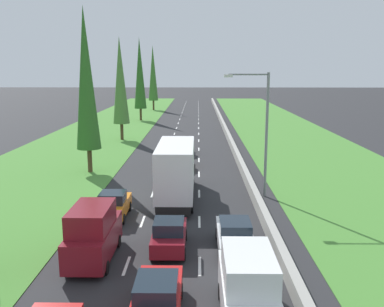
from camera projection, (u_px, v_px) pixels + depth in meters
ground_plane at (187, 131)px, 64.48m from camera, size 300.00×300.00×0.00m
grass_verge_left at (104, 130)px, 64.65m from camera, size 14.00×140.00×0.04m
grass_verge_right at (282, 131)px, 64.28m from camera, size 14.00×140.00×0.04m
median_barrier at (225, 128)px, 64.32m from camera, size 0.44×120.00×0.85m
lane_markings at (187, 131)px, 64.48m from camera, size 3.64×116.00×0.01m
red_sedan_centre_lane at (157, 299)px, 15.93m from camera, size 1.82×4.50×1.64m
maroon_van_left_lane at (93, 233)px, 20.69m from camera, size 1.96×4.90×2.82m
white_van_right_lane at (247, 287)px, 15.61m from camera, size 1.96×4.90×2.82m
orange_hatchback_left_lane at (114, 205)px, 26.80m from camera, size 1.74×3.90×1.72m
maroon_hatchback_centre_lane at (169, 235)px, 21.96m from camera, size 1.74×3.90×1.72m
white_box_truck_centre_lane at (176, 170)px, 30.39m from camera, size 2.46×9.40×4.18m
orange_sedan_centre_lane at (180, 159)px, 40.49m from camera, size 1.82×4.50×1.64m
grey_hatchback_centre_lane at (182, 146)px, 46.87m from camera, size 1.74×3.90×1.72m
white_sedan_right_lane at (235, 235)px, 21.98m from camera, size 1.82×4.50×1.64m
poplar_tree_second at (86, 79)px, 37.11m from camera, size 2.16×2.16×14.59m
poplar_tree_third at (120, 81)px, 54.84m from camera, size 2.13×2.13×13.30m
poplar_tree_fourth at (140, 73)px, 75.65m from camera, size 2.17×2.17×14.69m
poplar_tree_fifth at (153, 73)px, 94.90m from camera, size 2.16×2.16×14.28m
street_light_mast at (262, 126)px, 30.46m from camera, size 3.20×0.28×9.00m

